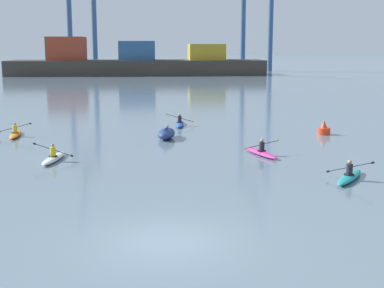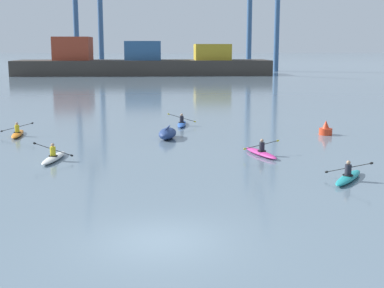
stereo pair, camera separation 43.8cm
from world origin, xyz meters
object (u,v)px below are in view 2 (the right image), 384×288
Objects in this scene: container_barge at (141,63)px; capsized_dinghy at (167,133)px; kayak_white at (54,157)px; kayak_orange at (18,133)px; kayak_blue at (182,123)px; channel_buoy at (326,130)px; gantry_crane_west at (87,0)px; kayak_magenta at (261,152)px; kayak_teal at (348,177)px.

container_barge reaches higher than capsized_dinghy.
container_barge is 84.42m from kayak_white.
kayak_orange is at bearing 170.48° from capsized_dinghy.
kayak_white is at bearing -120.97° from kayak_blue.
kayak_white is at bearing -156.60° from channel_buoy.
gantry_crane_west is at bearing 100.38° from capsized_dinghy.
container_barge is at bearing 85.69° from kayak_orange.
gantry_crane_west is 97.04m from channel_buoy.
kayak_white is at bearing -133.86° from capsized_dinghy.
kayak_blue reaches higher than kayak_magenta.
kayak_teal is at bearing -102.55° from channel_buoy.
capsized_dinghy is 0.80× the size of kayak_orange.
gantry_crane_west is at bearing 102.68° from kayak_magenta.
kayak_white is at bearing -63.86° from kayak_orange.
gantry_crane_west is (-12.50, 14.63, 13.72)m from container_barge.
kayak_white is 14.31m from kayak_blue.
channel_buoy is 0.29× the size of kayak_blue.
kayak_blue is at bearing -78.20° from gantry_crane_west.
container_barge is 52.02× the size of channel_buoy.
kayak_orange is (-18.30, 13.36, -0.00)m from kayak_teal.
kayak_white is 11.38m from kayak_magenta.
kayak_magenta is (15.36, -7.47, 0.00)m from kayak_orange.
channel_buoy is at bearing 5.02° from capsized_dinghy.
gantry_crane_west is at bearing 130.52° from container_barge.
gantry_crane_west is 108.37m from kayak_teal.
kayak_magenta is (4.00, -11.59, 0.00)m from kayak_blue.
kayak_white is 15.22m from kayak_teal.
capsized_dinghy is 5.94m from kayak_blue.
capsized_dinghy is (4.45, -77.93, -2.14)m from container_barge.
kayak_orange is (-21.11, 0.75, -0.19)m from channel_buoy.
kayak_magenta is (-5.74, -6.72, -0.19)m from channel_buoy.
kayak_blue is (5.62, -72.10, -2.32)m from container_barge.
kayak_magenta is at bearing -70.96° from kayak_blue.
channel_buoy is at bearing 77.45° from kayak_teal.
kayak_white reaches higher than kayak_magenta.
channel_buoy is at bearing -78.71° from container_barge.
kayak_white is 1.00× the size of kayak_orange.
gantry_crane_west reaches higher than capsized_dinghy.
gantry_crane_west reaches higher than channel_buoy.
kayak_orange is (6.75, -90.84, -16.04)m from gantry_crane_west.
kayak_orange is at bearing 116.14° from kayak_white.
kayak_orange is at bearing 154.07° from kayak_magenta.
kayak_teal is at bearing -20.00° from kayak_white.
kayak_blue is 1.10× the size of kayak_teal.
channel_buoy is (27.86, -91.60, -15.85)m from gantry_crane_west.
kayak_blue reaches higher than capsized_dinghy.
capsized_dinghy is 10.95m from channel_buoy.
kayak_white reaches higher than kayak_orange.
capsized_dinghy is at bearing -9.52° from kayak_orange.
capsized_dinghy is 14.19m from kayak_teal.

